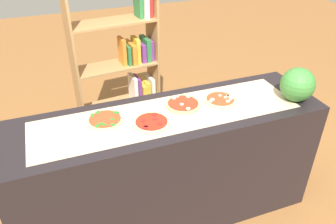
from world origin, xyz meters
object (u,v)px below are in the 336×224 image
object	(u,v)px
pizza_spinach_0	(105,120)
pizza_pepperoni_1	(151,122)
watermelon	(298,85)
bookshelf	(127,72)
pizza_mushroom_2	(183,104)
pizza_mushroom_3	(220,100)

from	to	relation	value
pizza_spinach_0	pizza_pepperoni_1	size ratio (longest dim) A/B	0.94
pizza_pepperoni_1	watermelon	size ratio (longest dim) A/B	1.04
pizza_pepperoni_1	watermelon	distance (m)	1.05
pizza_pepperoni_1	bookshelf	size ratio (longest dim) A/B	0.15
pizza_spinach_0	pizza_mushroom_2	world-z (taller)	pizza_mushroom_2
pizza_spinach_0	pizza_mushroom_2	distance (m)	0.54
pizza_spinach_0	watermelon	bearing A→B (deg)	-8.33
pizza_mushroom_2	bookshelf	distance (m)	1.05
bookshelf	pizza_spinach_0	bearing A→B (deg)	-111.26
pizza_mushroom_3	bookshelf	distance (m)	1.15
pizza_mushroom_2	watermelon	world-z (taller)	watermelon
pizza_pepperoni_1	bookshelf	bearing A→B (deg)	83.60
pizza_mushroom_3	watermelon	world-z (taller)	watermelon
pizza_spinach_0	watermelon	size ratio (longest dim) A/B	0.97
pizza_spinach_0	pizza_mushroom_2	bearing A→B (deg)	0.11
pizza_spinach_0	bookshelf	distance (m)	1.12
pizza_spinach_0	pizza_pepperoni_1	distance (m)	0.30
pizza_pepperoni_1	watermelon	bearing A→B (deg)	-3.39
pizza_mushroom_3	bookshelf	size ratio (longest dim) A/B	0.14
pizza_spinach_0	pizza_mushroom_3	distance (m)	0.81
pizza_spinach_0	pizza_mushroom_3	world-z (taller)	pizza_mushroom_3
pizza_mushroom_2	bookshelf	xyz separation A→B (m)	(-0.14, 1.02, -0.19)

